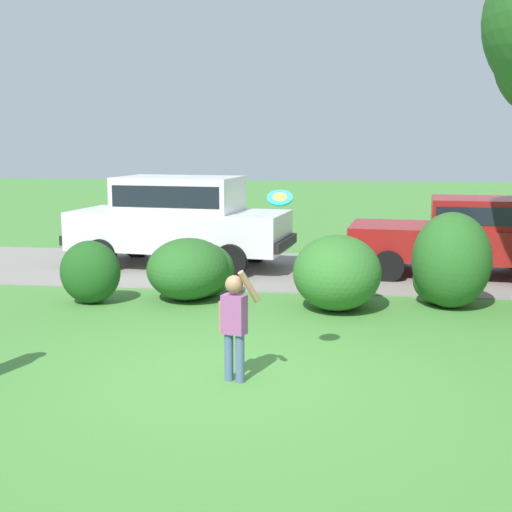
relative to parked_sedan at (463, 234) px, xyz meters
name	(u,v)px	position (x,y,z in m)	size (l,w,h in m)	color
ground_plane	(229,378)	(-3.50, -6.72, -0.85)	(80.00, 80.00, 0.00)	#478438
driveway_strip	(287,270)	(-3.50, 0.06, -0.84)	(28.00, 4.40, 0.02)	gray
shrub_near_tree	(90,272)	(-6.43, -3.33, -0.32)	(1.00, 0.82, 1.05)	#1E511C
shrub_centre_left	(193,269)	(-4.84, -2.72, -0.34)	(1.44, 1.58, 1.04)	#286023
shrub_centre	(338,274)	(-2.37, -3.18, -0.28)	(1.40, 1.63, 1.20)	#33702B
shrub_centre_right	(449,264)	(-0.60, -2.77, -0.15)	(1.25, 1.31, 1.55)	#286023
parked_sedan	(463,234)	(0.00, 0.00, 0.00)	(4.54, 2.37, 1.56)	maroon
parked_suv	(180,217)	(-5.79, 0.18, 0.23)	(4.87, 2.49, 1.92)	white
child_thrower	(234,319)	(-3.42, -6.81, -0.13)	(0.48, 0.23, 1.29)	#4C608C
frisbee	(280,198)	(-2.95, -6.59, 1.20)	(0.29, 0.25, 0.17)	#1EB7B2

